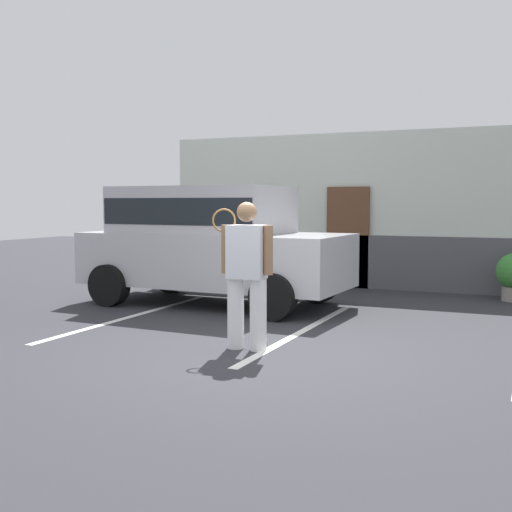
# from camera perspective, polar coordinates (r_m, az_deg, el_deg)

# --- Properties ---
(ground_plane) EXTENTS (40.00, 40.00, 0.00)m
(ground_plane) POSITION_cam_1_polar(r_m,az_deg,el_deg) (7.61, -0.23, -8.72)
(ground_plane) COLOR #2D2D33
(parking_stripe_0) EXTENTS (0.12, 4.40, 0.01)m
(parking_stripe_0) POSITION_cam_1_polar(r_m,az_deg,el_deg) (10.24, -11.04, -5.29)
(parking_stripe_0) COLOR silver
(parking_stripe_0) RESTS_ON ground_plane
(parking_stripe_1) EXTENTS (0.12, 4.40, 0.01)m
(parking_stripe_1) POSITION_cam_1_polar(r_m,az_deg,el_deg) (8.95, 4.12, -6.67)
(parking_stripe_1) COLOR silver
(parking_stripe_1) RESTS_ON ground_plane
(house_frontage) EXTENTS (9.40, 0.40, 3.22)m
(house_frontage) POSITION_cam_1_polar(r_m,az_deg,el_deg) (13.54, 10.96, 3.58)
(house_frontage) COLOR silver
(house_frontage) RESTS_ON ground_plane
(parked_suv) EXTENTS (4.67, 2.32, 2.05)m
(parked_suv) POSITION_cam_1_polar(r_m,az_deg,el_deg) (11.20, -4.16, 1.53)
(parked_suv) COLOR #B7B7BC
(parked_suv) RESTS_ON ground_plane
(tennis_player_man) EXTENTS (0.80, 0.29, 1.78)m
(tennis_player_man) POSITION_cam_1_polar(r_m,az_deg,el_deg) (7.72, -0.85, -1.51)
(tennis_player_man) COLOR white
(tennis_player_man) RESTS_ON ground_plane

